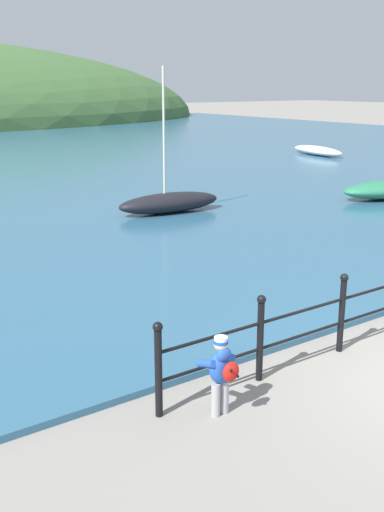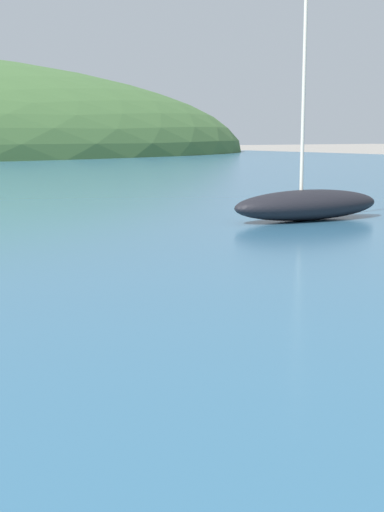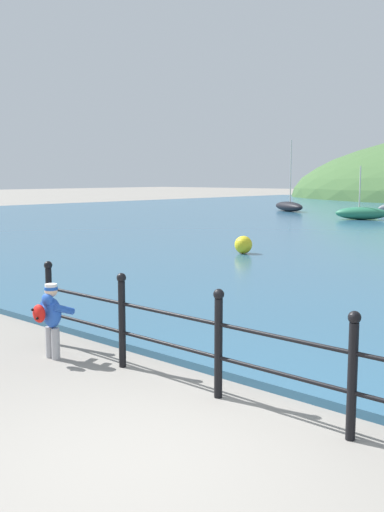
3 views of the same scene
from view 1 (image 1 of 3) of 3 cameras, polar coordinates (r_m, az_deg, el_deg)
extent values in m
cylinder|color=black|center=(7.17, -3.21, -11.16)|extent=(0.09, 0.09, 1.10)
sphere|color=black|center=(6.92, -3.29, -6.76)|extent=(0.12, 0.12, 0.12)
cylinder|color=black|center=(8.03, 6.50, -8.14)|extent=(0.09, 0.09, 1.10)
sphere|color=black|center=(7.80, 6.64, -4.14)|extent=(0.12, 0.12, 0.12)
cylinder|color=black|center=(9.08, 14.05, -5.60)|extent=(0.09, 0.09, 1.10)
sphere|color=black|center=(8.88, 14.31, -2.01)|extent=(0.12, 0.12, 0.12)
cylinder|color=black|center=(8.99, 14.16, -4.00)|extent=(6.32, 0.04, 0.04)
cylinder|color=black|center=(9.12, 14.00, -6.18)|extent=(6.32, 0.04, 0.04)
cylinder|color=#99999E|center=(7.33, 2.27, -13.52)|extent=(0.11, 0.11, 0.42)
cylinder|color=#99999E|center=(7.40, 3.09, -13.23)|extent=(0.11, 0.11, 0.42)
ellipsoid|color=blue|center=(7.17, 2.73, -10.52)|extent=(0.30, 0.22, 0.40)
ellipsoid|color=blue|center=(7.05, 3.05, -9.39)|extent=(0.20, 0.12, 0.18)
cylinder|color=blue|center=(7.14, 1.37, -10.21)|extent=(0.09, 0.31, 0.19)
cylinder|color=blue|center=(7.30, 3.19, -9.62)|extent=(0.09, 0.31, 0.19)
sphere|color=beige|center=(7.05, 2.76, -8.38)|extent=(0.17, 0.17, 0.17)
cylinder|color=#194CB2|center=(7.03, 2.76, -8.16)|extent=(0.17, 0.17, 0.04)
cylinder|color=silver|center=(7.02, 2.77, -7.86)|extent=(0.16, 0.16, 0.04)
ellipsoid|color=red|center=(7.03, 3.73, -10.95)|extent=(0.22, 0.13, 0.24)
sphere|color=black|center=(6.93, 3.75, -10.85)|extent=(0.04, 0.04, 0.04)
sphere|color=black|center=(7.03, 4.38, -11.36)|extent=(0.04, 0.04, 0.04)
ellipsoid|color=silver|center=(33.64, 11.86, 9.81)|extent=(1.78, 4.07, 0.46)
ellipsoid|color=black|center=(18.01, -2.14, 5.10)|extent=(3.36, 1.25, 0.59)
cylinder|color=beige|center=(17.65, -2.70, 11.78)|extent=(0.07, 0.07, 3.62)
camera|label=2|loc=(4.92, -29.73, -11.30)|focal=50.00mm
camera|label=3|loc=(10.62, 51.15, 2.30)|focal=42.00mm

